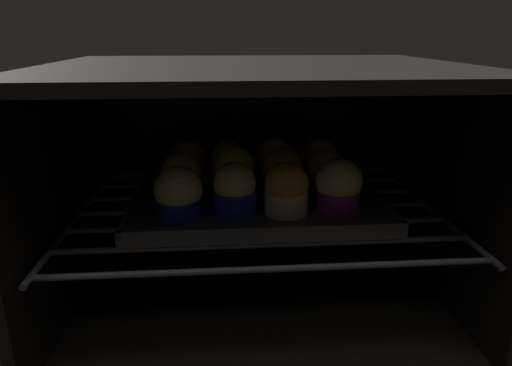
# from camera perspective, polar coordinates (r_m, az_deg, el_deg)

# --- Properties ---
(oven_cavity) EXTENTS (0.59, 0.47, 0.37)m
(oven_cavity) POSITION_cam_1_polar(r_m,az_deg,el_deg) (0.74, -0.15, 0.43)
(oven_cavity) COLOR black
(oven_cavity) RESTS_ON ground
(oven_rack) EXTENTS (0.55, 0.42, 0.01)m
(oven_rack) POSITION_cam_1_polar(r_m,az_deg,el_deg) (0.71, 0.12, -3.25)
(oven_rack) COLOR #4C494C
(oven_rack) RESTS_ON oven_cavity
(baking_tray) EXTENTS (0.37, 0.30, 0.02)m
(baking_tray) POSITION_cam_1_polar(r_m,az_deg,el_deg) (0.72, -0.00, -1.92)
(baking_tray) COLOR #4C4C51
(baking_tray) RESTS_ON oven_rack
(muffin_row0_col0) EXTENTS (0.07, 0.07, 0.07)m
(muffin_row0_col0) POSITION_cam_1_polar(r_m,az_deg,el_deg) (0.64, -9.69, -1.42)
(muffin_row0_col0) COLOR #1928B7
(muffin_row0_col0) RESTS_ON baking_tray
(muffin_row0_col1) EXTENTS (0.06, 0.06, 0.08)m
(muffin_row0_col1) POSITION_cam_1_polar(r_m,az_deg,el_deg) (0.64, -2.67, -0.88)
(muffin_row0_col1) COLOR #1928B7
(muffin_row0_col1) RESTS_ON baking_tray
(muffin_row0_col2) EXTENTS (0.06, 0.06, 0.07)m
(muffin_row0_col2) POSITION_cam_1_polar(r_m,az_deg,el_deg) (0.64, 3.82, -0.90)
(muffin_row0_col2) COLOR silver
(muffin_row0_col2) RESTS_ON baking_tray
(muffin_row0_col3) EXTENTS (0.07, 0.07, 0.08)m
(muffin_row0_col3) POSITION_cam_1_polar(r_m,az_deg,el_deg) (0.65, 10.29, -0.50)
(muffin_row0_col3) COLOR #7A238C
(muffin_row0_col3) RESTS_ON baking_tray
(muffin_row1_col0) EXTENTS (0.06, 0.06, 0.07)m
(muffin_row1_col0) POSITION_cam_1_polar(r_m,az_deg,el_deg) (0.71, -9.29, 0.79)
(muffin_row1_col0) COLOR #1928B7
(muffin_row1_col0) RESTS_ON baking_tray
(muffin_row1_col1) EXTENTS (0.07, 0.07, 0.08)m
(muffin_row1_col1) POSITION_cam_1_polar(r_m,az_deg,el_deg) (0.70, -2.83, 1.19)
(muffin_row1_col1) COLOR #1928B7
(muffin_row1_col1) RESTS_ON baking_tray
(muffin_row1_col2) EXTENTS (0.07, 0.07, 0.08)m
(muffin_row1_col2) POSITION_cam_1_polar(r_m,az_deg,el_deg) (0.71, 3.22, 1.22)
(muffin_row1_col2) COLOR #7A238C
(muffin_row1_col2) RESTS_ON baking_tray
(muffin_row1_col3) EXTENTS (0.06, 0.06, 0.07)m
(muffin_row1_col3) POSITION_cam_1_polar(r_m,az_deg,el_deg) (0.73, 8.76, 1.13)
(muffin_row1_col3) COLOR #7A238C
(muffin_row1_col3) RESTS_ON baking_tray
(muffin_row2_col0) EXTENTS (0.06, 0.06, 0.07)m
(muffin_row2_col0) POSITION_cam_1_polar(r_m,az_deg,el_deg) (0.78, -8.49, 2.42)
(muffin_row2_col0) COLOR #1928B7
(muffin_row2_col0) RESTS_ON baking_tray
(muffin_row2_col1) EXTENTS (0.06, 0.06, 0.07)m
(muffin_row2_col1) POSITION_cam_1_polar(r_m,az_deg,el_deg) (0.78, -3.43, 2.58)
(muffin_row2_col1) COLOR silver
(muffin_row2_col1) RESTS_ON baking_tray
(muffin_row2_col2) EXTENTS (0.06, 0.06, 0.08)m
(muffin_row2_col2) POSITION_cam_1_polar(r_m,az_deg,el_deg) (0.78, 2.27, 2.76)
(muffin_row2_col2) COLOR #1928B7
(muffin_row2_col2) RESTS_ON baking_tray
(muffin_row2_col3) EXTENTS (0.06, 0.06, 0.07)m
(muffin_row2_col3) POSITION_cam_1_polar(r_m,az_deg,el_deg) (0.79, 7.91, 2.72)
(muffin_row2_col3) COLOR #1928B7
(muffin_row2_col3) RESTS_ON baking_tray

